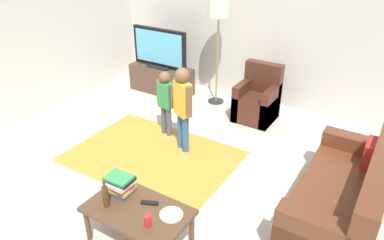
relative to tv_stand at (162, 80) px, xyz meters
name	(u,v)px	position (x,y,z in m)	size (l,w,h in m)	color
ground	(166,187)	(1.74, -2.30, -0.24)	(7.80, 7.80, 0.00)	beige
wall_back	(269,25)	(1.74, 0.70, 1.11)	(6.00, 0.12, 2.70)	silver
area_rug	(152,156)	(1.19, -1.85, -0.24)	(2.20, 1.60, 0.01)	#B28C33
tv_stand	(162,80)	(0.00, 0.00, 0.00)	(1.20, 0.44, 0.50)	#4C3828
tv	(160,48)	(0.00, -0.02, 0.60)	(1.10, 0.28, 0.71)	black
couch	(347,199)	(3.67, -1.74, 0.05)	(0.80, 1.80, 0.86)	brown
armchair	(258,101)	(1.95, -0.04, 0.05)	(0.60, 0.60, 0.90)	#472319
floor_lamp	(219,14)	(1.09, 0.15, 1.30)	(0.36, 0.36, 1.78)	#262626
child_near_tv	(166,98)	(1.01, -1.25, 0.36)	(0.33, 0.16, 1.00)	#4C4C59
child_center	(183,102)	(1.45, -1.47, 0.48)	(0.37, 0.24, 1.21)	#33598C
coffee_table	(138,213)	(2.03, -3.12, 0.13)	(1.00, 0.60, 0.42)	#513823
book_stack	(120,184)	(1.73, -3.03, 0.28)	(0.29, 0.24, 0.21)	#334CA5
bottle	(106,196)	(1.75, -3.24, 0.29)	(0.06, 0.06, 0.28)	#4C3319
tv_remote	(150,203)	(2.08, -3.00, 0.19)	(0.17, 0.05, 0.02)	black
soda_can	(148,221)	(2.25, -3.24, 0.24)	(0.07, 0.07, 0.12)	red
plate	(171,215)	(2.35, -3.02, 0.18)	(0.22, 0.22, 0.02)	white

